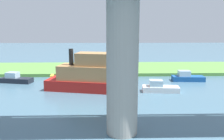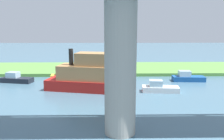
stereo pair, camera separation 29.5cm
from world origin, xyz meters
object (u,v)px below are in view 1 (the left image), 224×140
object	(u,v)px
person_on_bank	(96,67)
mooring_post	(77,69)
riverboat_paddlewheel	(159,88)
skiff_small	(187,77)
motorboat_red	(90,75)
bridge_pylon	(122,67)
houseboat_blue	(66,76)
motorboat_white	(16,79)

from	to	relation	value
person_on_bank	mooring_post	bearing A→B (deg)	12.29
riverboat_paddlewheel	skiff_small	bearing A→B (deg)	-133.60
motorboat_red	skiff_small	distance (m)	14.56
bridge_pylon	motorboat_red	distance (m)	12.64
motorboat_red	riverboat_paddlewheel	bearing A→B (deg)	172.98
bridge_pylon	motorboat_red	bearing A→B (deg)	-75.32
skiff_small	houseboat_blue	bearing A→B (deg)	-4.81
riverboat_paddlewheel	houseboat_blue	bearing A→B (deg)	-29.71
motorboat_white	houseboat_blue	bearing A→B (deg)	-165.07
mooring_post	motorboat_white	distance (m)	9.26
motorboat_red	motorboat_white	bearing A→B (deg)	-21.64
skiff_small	riverboat_paddlewheel	bearing A→B (deg)	46.40
mooring_post	riverboat_paddlewheel	world-z (taller)	mooring_post
person_on_bank	skiff_small	world-z (taller)	person_on_bank
person_on_bank	motorboat_white	bearing A→B (deg)	24.76
motorboat_red	houseboat_blue	size ratio (longest dim) A/B	2.12
motorboat_red	motorboat_white	xyz separation A→B (m)	(10.74, -4.26, -1.36)
bridge_pylon	skiff_small	distance (m)	20.06
bridge_pylon	houseboat_blue	world-z (taller)	bridge_pylon
mooring_post	motorboat_white	bearing A→B (deg)	28.96
mooring_post	houseboat_blue	world-z (taller)	houseboat_blue
motorboat_red	mooring_post	bearing A→B (deg)	-73.10
person_on_bank	motorboat_red	world-z (taller)	motorboat_red
bridge_pylon	skiff_small	world-z (taller)	bridge_pylon
person_on_bank	skiff_small	bearing A→B (deg)	160.05
person_on_bank	mooring_post	distance (m)	3.14
person_on_bank	motorboat_red	bearing A→B (deg)	87.51
person_on_bank	motorboat_white	size ratio (longest dim) A/B	0.30
bridge_pylon	houseboat_blue	bearing A→B (deg)	-68.35
mooring_post	skiff_small	xyz separation A→B (m)	(-16.41, 4.18, -0.50)
person_on_bank	riverboat_paddlewheel	xyz separation A→B (m)	(-8.02, 10.44, -0.69)
skiff_small	motorboat_white	distance (m)	24.50
bridge_pylon	motorboat_white	world-z (taller)	bridge_pylon
riverboat_paddlewheel	person_on_bank	bearing A→B (deg)	-52.49
person_on_bank	skiff_small	size ratio (longest dim) A/B	0.30
person_on_bank	houseboat_blue	bearing A→B (deg)	37.16
mooring_post	riverboat_paddlewheel	bearing A→B (deg)	138.58
mooring_post	motorboat_red	bearing A→B (deg)	106.90
mooring_post	riverboat_paddlewheel	distance (m)	14.79
person_on_bank	motorboat_red	distance (m)	9.44
mooring_post	skiff_small	bearing A→B (deg)	165.72
riverboat_paddlewheel	bridge_pylon	bearing A→B (deg)	63.85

